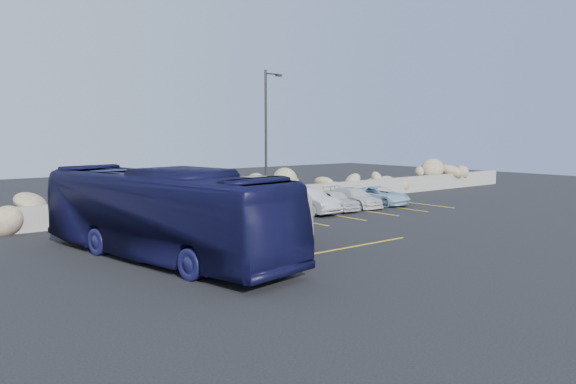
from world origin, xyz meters
TOP-DOWN VIEW (x-y plane):
  - ground at (0.00, 0.00)m, footprint 90.00×90.00m
  - seawall at (0.00, 12.00)m, footprint 60.00×0.40m
  - riprap_pile at (0.00, 13.20)m, footprint 54.00×2.80m
  - parking_lines at (4.64, 5.57)m, footprint 18.16×9.36m
  - lamppost at (2.56, 9.50)m, footprint 1.14×0.18m
  - vintage_bus at (-1.30, 4.58)m, footprint 5.72×8.93m
  - tour_coach at (-7.04, 3.04)m, footprint 4.76×12.29m
  - car_a at (6.60, 8.37)m, footprint 1.56×3.65m
  - car_b at (4.71, 8.53)m, footprint 1.56×4.38m
  - car_c at (8.57, 8.66)m, footprint 1.80×4.19m
  - car_d at (10.77, 8.50)m, footprint 2.18×4.26m

SIDE VIEW (x-z plane):
  - ground at x=0.00m, z-range 0.00..0.00m
  - parking_lines at x=4.64m, z-range 0.00..0.01m
  - car_d at x=10.77m, z-range 0.00..1.15m
  - seawall at x=0.00m, z-range 0.00..1.20m
  - car_c at x=8.57m, z-range 0.00..1.20m
  - car_a at x=6.60m, z-range 0.00..1.23m
  - car_b at x=4.71m, z-range 0.00..1.44m
  - vintage_bus at x=-1.30m, z-range 0.00..2.48m
  - riprap_pile at x=0.00m, z-range 0.00..2.60m
  - tour_coach at x=-7.04m, z-range 0.00..3.34m
  - lamppost at x=2.56m, z-range 0.30..8.30m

